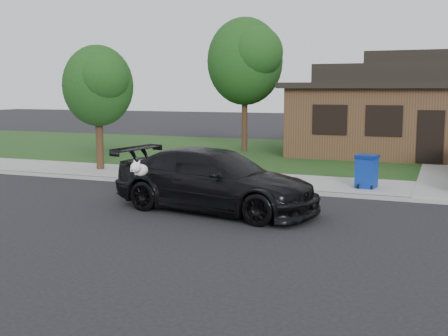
% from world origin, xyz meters
% --- Properties ---
extents(ground, '(120.00, 120.00, 0.00)m').
position_xyz_m(ground, '(0.00, 0.00, 0.00)').
color(ground, black).
rests_on(ground, ground).
extents(sidewalk, '(60.00, 3.00, 0.12)m').
position_xyz_m(sidewalk, '(0.00, 5.00, 0.06)').
color(sidewalk, gray).
rests_on(sidewalk, ground).
extents(curb, '(60.00, 0.12, 0.12)m').
position_xyz_m(curb, '(0.00, 3.50, 0.06)').
color(curb, gray).
rests_on(curb, ground).
extents(lawn, '(60.00, 13.00, 0.13)m').
position_xyz_m(lawn, '(0.00, 13.00, 0.07)').
color(lawn, '#193814').
rests_on(lawn, ground).
extents(sedan, '(5.72, 3.03, 1.58)m').
position_xyz_m(sedan, '(-0.87, 0.48, 0.79)').
color(sedan, black).
rests_on(sedan, ground).
extents(recycling_bin, '(0.71, 0.71, 1.00)m').
position_xyz_m(recycling_bin, '(2.37, 4.67, 0.63)').
color(recycling_bin, navy).
rests_on(recycling_bin, sidewalk).
extents(house, '(12.60, 8.60, 4.65)m').
position_xyz_m(house, '(4.00, 15.00, 2.13)').
color(house, '#422B1C').
rests_on(house, ground).
extents(tree_0, '(3.78, 3.60, 6.34)m').
position_xyz_m(tree_0, '(-4.34, 12.88, 4.48)').
color(tree_0, '#332114').
rests_on(tree_0, ground).
extents(tree_2, '(2.73, 2.60, 4.59)m').
position_xyz_m(tree_2, '(-7.38, 5.11, 3.27)').
color(tree_2, '#332114').
rests_on(tree_2, ground).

